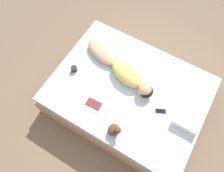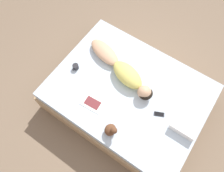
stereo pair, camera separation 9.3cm
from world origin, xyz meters
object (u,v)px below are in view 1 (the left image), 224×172
(coffee_mug, at_px, (74,69))
(person, at_px, (122,70))
(open_magazine, at_px, (97,98))
(cell_phone, at_px, (161,111))

(coffee_mug, bearing_deg, person, 117.32)
(person, relative_size, open_magazine, 3.06)
(cell_phone, bearing_deg, person, -133.14)
(person, bearing_deg, open_magazine, 6.59)
(person, xyz_separation_m, cell_phone, (0.26, 0.79, -0.09))
(cell_phone, bearing_deg, coffee_mug, -111.95)
(coffee_mug, height_order, cell_phone, coffee_mug)
(open_magazine, relative_size, coffee_mug, 3.55)
(person, height_order, coffee_mug, person)
(open_magazine, relative_size, cell_phone, 2.76)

